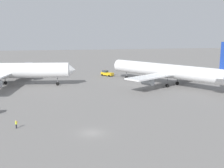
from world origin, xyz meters
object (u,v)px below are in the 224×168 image
at_px(airliner_being_pushed, 166,71).
at_px(jet_bridge, 29,68).
at_px(airliner_at_gate_left, 9,71).
at_px(pushback_tug, 107,73).
at_px(ground_crew_marshaller_foreground, 16,124).

height_order(airliner_being_pushed, jet_bridge, airliner_being_pushed).
distance_m(airliner_at_gate_left, jet_bridge, 21.86).
bearing_deg(airliner_being_pushed, jet_bridge, 147.88).
height_order(pushback_tug, jet_bridge, jet_bridge).
height_order(pushback_tug, ground_crew_marshaller_foreground, pushback_tug).
bearing_deg(pushback_tug, ground_crew_marshaller_foreground, -117.33).
distance_m(airliner_at_gate_left, ground_crew_marshaller_foreground, 50.67).
height_order(airliner_being_pushed, ground_crew_marshaller_foreground, airliner_being_pushed).
xyz_separation_m(airliner_at_gate_left, ground_crew_marshaller_foreground, (7.32, -49.89, -4.95)).
distance_m(ground_crew_marshaller_foreground, jet_bridge, 71.02).
xyz_separation_m(pushback_tug, jet_bridge, (-35.77, 4.84, 2.97)).
height_order(airliner_at_gate_left, ground_crew_marshaller_foreground, airliner_at_gate_left).
height_order(airliner_being_pushed, pushback_tug, airliner_being_pushed).
bearing_deg(airliner_being_pushed, pushback_tug, 121.04).
xyz_separation_m(pushback_tug, ground_crew_marshaller_foreground, (-34.16, -66.09, -0.30)).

